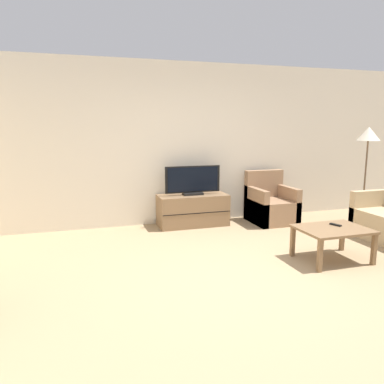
# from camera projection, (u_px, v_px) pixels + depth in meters

# --- Properties ---
(ground_plane) EXTENTS (24.00, 24.00, 0.00)m
(ground_plane) POSITION_uv_depth(u_px,v_px,m) (253.00, 277.00, 4.15)
(ground_plane) COLOR #9E8460
(wall_back) EXTENTS (12.00, 0.06, 2.70)m
(wall_back) POSITION_uv_depth(u_px,v_px,m) (186.00, 144.00, 6.37)
(wall_back) COLOR beige
(wall_back) RESTS_ON ground
(tv_stand) EXTENTS (1.16, 0.50, 0.52)m
(tv_stand) POSITION_uv_depth(u_px,v_px,m) (193.00, 210.00, 6.26)
(tv_stand) COLOR brown
(tv_stand) RESTS_ON ground
(tv) EXTENTS (0.94, 0.18, 0.48)m
(tv) POSITION_uv_depth(u_px,v_px,m) (193.00, 182.00, 6.18)
(tv) COLOR black
(tv) RESTS_ON tv_stand
(armchair) EXTENTS (0.70, 0.76, 0.88)m
(armchair) POSITION_uv_depth(u_px,v_px,m) (270.00, 206.00, 6.49)
(armchair) COLOR #937051
(armchair) RESTS_ON ground
(coffee_table) EXTENTS (0.84, 0.64, 0.42)m
(coffee_table) POSITION_uv_depth(u_px,v_px,m) (333.00, 232.00, 4.60)
(coffee_table) COLOR brown
(coffee_table) RESTS_ON ground
(remote) EXTENTS (0.09, 0.15, 0.02)m
(remote) POSITION_uv_depth(u_px,v_px,m) (335.00, 225.00, 4.71)
(remote) COLOR black
(remote) RESTS_ON coffee_table
(floor_lamp) EXTENTS (0.36, 0.36, 1.64)m
(floor_lamp) POSITION_uv_depth(u_px,v_px,m) (368.00, 140.00, 6.04)
(floor_lamp) COLOR black
(floor_lamp) RESTS_ON ground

